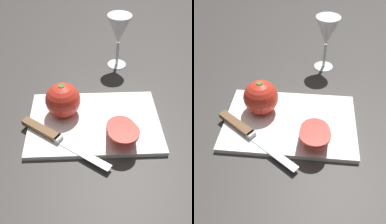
# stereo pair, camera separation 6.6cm
# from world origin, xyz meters

# --- Properties ---
(ground_plane) EXTENTS (3.00, 3.00, 0.00)m
(ground_plane) POSITION_xyz_m (0.00, 0.00, 0.00)
(ground_plane) COLOR #383533
(cutting_board) EXTENTS (0.34, 0.22, 0.01)m
(cutting_board) POSITION_xyz_m (-0.01, -0.01, 0.01)
(cutting_board) COLOR white
(cutting_board) RESTS_ON ground_plane
(wine_glass) EXTENTS (0.08, 0.08, 0.17)m
(wine_glass) POSITION_xyz_m (-0.10, -0.29, 0.12)
(wine_glass) COLOR silver
(wine_glass) RESTS_ON ground_plane
(whole_tomato) EXTENTS (0.09, 0.09, 0.09)m
(whole_tomato) POSITION_xyz_m (0.06, -0.04, 0.06)
(whole_tomato) COLOR red
(whole_tomato) RESTS_ON cutting_board
(knife) EXTENTS (0.22, 0.17, 0.01)m
(knife) POSITION_xyz_m (0.10, 0.03, 0.02)
(knife) COLOR silver
(knife) RESTS_ON cutting_board
(tomato_slice_stack_near) EXTENTS (0.07, 0.13, 0.05)m
(tomato_slice_stack_near) POSITION_xyz_m (-0.08, 0.04, 0.04)
(tomato_slice_stack_near) COLOR red
(tomato_slice_stack_near) RESTS_ON cutting_board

